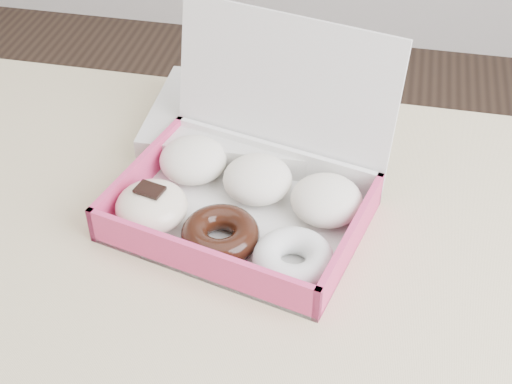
# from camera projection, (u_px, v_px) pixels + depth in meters

# --- Properties ---
(table) EXTENTS (1.20, 0.80, 0.75)m
(table) POSITION_uv_depth(u_px,v_px,m) (248.00, 292.00, 0.99)
(table) COLOR tan
(table) RESTS_ON ground
(donut_box) EXTENTS (0.39, 0.36, 0.24)m
(donut_box) POSITION_uv_depth(u_px,v_px,m) (244.00, 192.00, 0.98)
(donut_box) COLOR white
(donut_box) RESTS_ON table
(newspapers) EXTENTS (0.29, 0.23, 0.04)m
(newspapers) POSITION_uv_depth(u_px,v_px,m) (241.00, 122.00, 1.13)
(newspapers) COLOR white
(newspapers) RESTS_ON table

